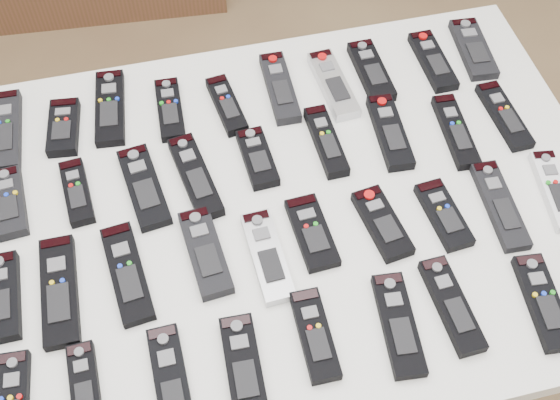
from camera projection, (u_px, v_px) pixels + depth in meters
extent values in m
plane|color=brown|center=(266.00, 381.00, 1.92)|extent=(4.00, 4.00, 0.00)
cube|color=white|center=(280.00, 212.00, 1.33)|extent=(1.25, 0.88, 0.04)
cylinder|color=beige|center=(29.00, 220.00, 1.78)|extent=(0.04, 0.04, 0.74)
cylinder|color=beige|center=(447.00, 141.00, 1.93)|extent=(0.04, 0.04, 0.74)
cube|color=black|center=(6.00, 131.00, 1.40)|extent=(0.06, 0.20, 0.02)
cube|color=black|center=(64.00, 127.00, 1.41)|extent=(0.07, 0.14, 0.02)
cube|color=black|center=(110.00, 108.00, 1.44)|extent=(0.08, 0.20, 0.02)
cube|color=black|center=(170.00, 109.00, 1.44)|extent=(0.06, 0.16, 0.02)
cube|color=black|center=(227.00, 105.00, 1.44)|extent=(0.06, 0.16, 0.02)
cube|color=black|center=(280.00, 88.00, 1.47)|extent=(0.06, 0.19, 0.02)
cube|color=#B7B7BC|center=(333.00, 85.00, 1.47)|extent=(0.07, 0.19, 0.02)
cube|color=black|center=(371.00, 71.00, 1.50)|extent=(0.06, 0.17, 0.02)
cube|color=black|center=(433.00, 61.00, 1.52)|extent=(0.05, 0.17, 0.02)
cube|color=black|center=(473.00, 49.00, 1.54)|extent=(0.08, 0.18, 0.02)
cube|color=black|center=(9.00, 203.00, 1.30)|extent=(0.07, 0.16, 0.02)
cube|color=black|center=(77.00, 192.00, 1.31)|extent=(0.06, 0.15, 0.02)
cube|color=black|center=(144.00, 187.00, 1.32)|extent=(0.08, 0.20, 0.02)
cube|color=black|center=(195.00, 177.00, 1.33)|extent=(0.08, 0.20, 0.02)
cube|color=black|center=(257.00, 158.00, 1.36)|extent=(0.06, 0.14, 0.02)
cube|color=black|center=(326.00, 141.00, 1.38)|extent=(0.05, 0.17, 0.02)
cube|color=black|center=(390.00, 132.00, 1.40)|extent=(0.06, 0.19, 0.02)
cube|color=black|center=(455.00, 131.00, 1.40)|extent=(0.06, 0.19, 0.02)
cube|color=black|center=(504.00, 116.00, 1.43)|extent=(0.05, 0.18, 0.02)
cube|color=black|center=(1.00, 297.00, 1.19)|extent=(0.06, 0.16, 0.02)
cube|color=black|center=(59.00, 291.00, 1.19)|extent=(0.06, 0.21, 0.02)
cube|color=black|center=(127.00, 273.00, 1.21)|extent=(0.08, 0.20, 0.02)
cube|color=black|center=(205.00, 252.00, 1.24)|extent=(0.07, 0.18, 0.02)
cube|color=#B7B7BC|center=(267.00, 256.00, 1.23)|extent=(0.06, 0.19, 0.02)
cube|color=black|center=(312.00, 232.00, 1.26)|extent=(0.07, 0.16, 0.02)
cube|color=black|center=(382.00, 223.00, 1.27)|extent=(0.08, 0.16, 0.02)
cube|color=black|center=(444.00, 215.00, 1.29)|extent=(0.07, 0.15, 0.02)
cube|color=black|center=(500.00, 205.00, 1.30)|extent=(0.06, 0.20, 0.02)
cube|color=silver|center=(555.00, 190.00, 1.32)|extent=(0.07, 0.18, 0.02)
cube|color=black|center=(85.00, 388.00, 1.10)|extent=(0.05, 0.15, 0.02)
cube|color=black|center=(172.00, 387.00, 1.10)|extent=(0.06, 0.21, 0.02)
cube|color=black|center=(244.00, 367.00, 1.11)|extent=(0.06, 0.18, 0.02)
cube|color=black|center=(315.00, 335.00, 1.15)|extent=(0.05, 0.16, 0.02)
cube|color=black|center=(398.00, 324.00, 1.16)|extent=(0.07, 0.19, 0.02)
cube|color=black|center=(452.00, 305.00, 1.18)|extent=(0.06, 0.18, 0.02)
cube|color=black|center=(543.00, 302.00, 1.18)|extent=(0.07, 0.18, 0.02)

